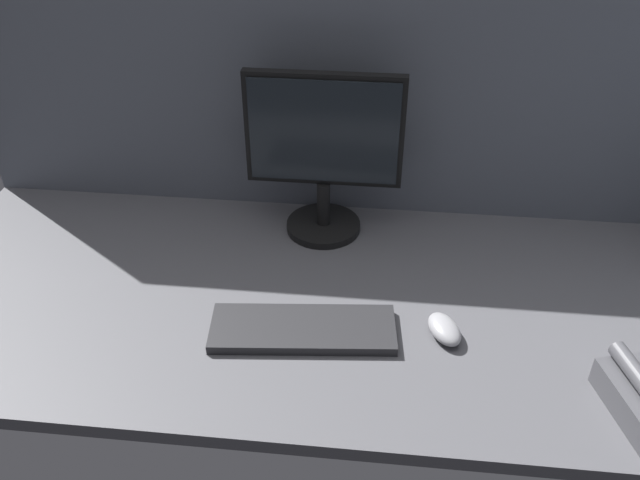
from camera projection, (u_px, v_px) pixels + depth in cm
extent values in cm
cube|color=#515156|center=(323.00, 298.00, 147.41)|extent=(180.00, 80.00, 3.00)
cube|color=#565B66|center=(340.00, 72.00, 156.50)|extent=(180.00, 5.00, 70.50)
cylinder|color=black|center=(323.00, 226.00, 166.08)|extent=(18.00, 18.00, 1.80)
cylinder|color=black|center=(323.00, 204.00, 162.37)|extent=(3.20, 3.20, 11.00)
cube|color=black|center=(324.00, 130.00, 152.21)|extent=(36.03, 2.40, 26.88)
cube|color=black|center=(324.00, 133.00, 151.08)|extent=(33.63, 0.60, 24.48)
cube|color=#262628|center=(303.00, 329.00, 135.85)|extent=(38.04, 16.36, 2.00)
ellipsoid|color=#99999E|center=(444.00, 329.00, 134.78)|extent=(8.91, 11.03, 3.40)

